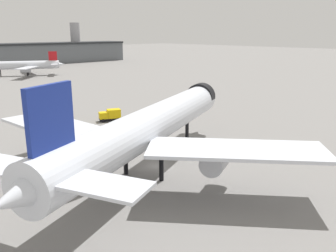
# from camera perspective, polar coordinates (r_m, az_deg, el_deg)

# --- Properties ---
(ground) EXTENTS (900.00, 900.00, 0.00)m
(ground) POSITION_cam_1_polar(r_m,az_deg,el_deg) (61.12, -1.86, -6.48)
(ground) COLOR slate
(airliner_near_gate) EXTENTS (58.09, 51.76, 17.31)m
(airliner_near_gate) POSITION_cam_1_polar(r_m,az_deg,el_deg) (56.44, -3.02, -0.16)
(airliner_near_gate) COLOR silver
(airliner_near_gate) RESTS_ON ground
(airliner_far_taxiway) EXTENTS (36.49, 32.77, 12.16)m
(airliner_far_taxiway) POSITION_cam_1_polar(r_m,az_deg,el_deg) (199.83, -22.06, 8.99)
(airliner_far_taxiway) COLOR silver
(airliner_far_taxiway) RESTS_ON ground
(service_truck_front) EXTENTS (5.95, 4.52, 3.00)m
(service_truck_front) POSITION_cam_1_polar(r_m,az_deg,el_deg) (92.31, -9.20, 1.77)
(service_truck_front) COLOR black
(service_truck_front) RESTS_ON ground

